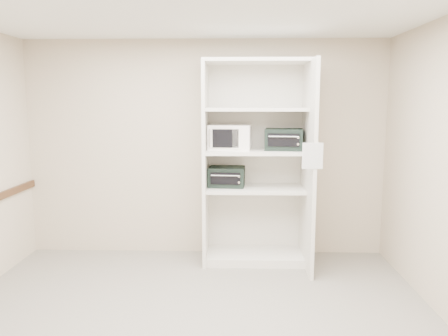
{
  "coord_description": "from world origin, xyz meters",
  "views": [
    {
      "loc": [
        0.38,
        -3.47,
        1.93
      ],
      "look_at": [
        0.25,
        1.27,
        1.22
      ],
      "focal_mm": 35.0,
      "sensor_mm": 36.0,
      "label": 1
    }
  ],
  "objects_px": {
    "shelving_unit": "(259,170)",
    "toaster_oven_upper": "(284,139)",
    "microwave": "(230,137)",
    "toaster_oven_lower": "(227,177)"
  },
  "relations": [
    {
      "from": "shelving_unit",
      "to": "toaster_oven_upper",
      "type": "distance_m",
      "value": 0.46
    },
    {
      "from": "microwave",
      "to": "toaster_oven_lower",
      "type": "bearing_deg",
      "value": -160.5
    },
    {
      "from": "shelving_unit",
      "to": "microwave",
      "type": "bearing_deg",
      "value": 172.67
    },
    {
      "from": "toaster_oven_lower",
      "to": "toaster_oven_upper",
      "type": "bearing_deg",
      "value": 2.34
    },
    {
      "from": "microwave",
      "to": "toaster_oven_upper",
      "type": "xyz_separation_m",
      "value": [
        0.64,
        -0.03,
        -0.02
      ]
    },
    {
      "from": "microwave",
      "to": "toaster_oven_upper",
      "type": "bearing_deg",
      "value": 3.28
    },
    {
      "from": "toaster_oven_upper",
      "to": "toaster_oven_lower",
      "type": "xyz_separation_m",
      "value": [
        -0.68,
        0.03,
        -0.46
      ]
    },
    {
      "from": "microwave",
      "to": "toaster_oven_upper",
      "type": "height_order",
      "value": "microwave"
    },
    {
      "from": "microwave",
      "to": "shelving_unit",
      "type": "bearing_deg",
      "value": -0.92
    },
    {
      "from": "microwave",
      "to": "toaster_oven_lower",
      "type": "height_order",
      "value": "microwave"
    }
  ]
}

